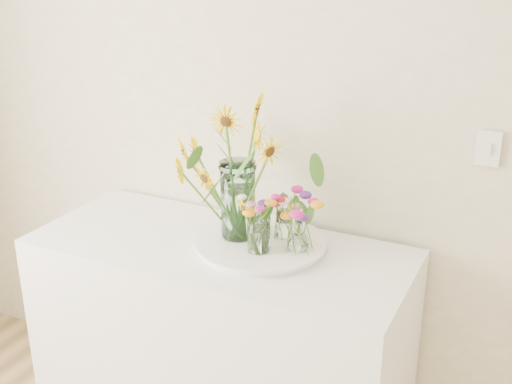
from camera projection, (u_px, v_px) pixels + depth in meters
counter at (221, 349)px, 2.50m from camera, size 1.40×0.60×0.90m
tray at (260, 245)px, 2.31m from camera, size 0.45×0.45×0.02m
mason_jar at (238, 200)px, 2.29m from camera, size 0.13×0.13×0.29m
sunflower_bouquet at (238, 168)px, 2.25m from camera, size 0.82×0.82×0.53m
small_vase_a at (259, 234)px, 2.21m from camera, size 0.09×0.09×0.14m
wildflower_posy_a at (259, 222)px, 2.19m from camera, size 0.17×0.17×0.23m
small_vase_b at (298, 236)px, 2.22m from camera, size 0.08×0.08×0.11m
wildflower_posy_b at (299, 224)px, 2.20m from camera, size 0.22×0.22×0.20m
small_vase_c at (284, 224)px, 2.32m from camera, size 0.07×0.07×0.10m
wildflower_posy_c at (284, 213)px, 2.31m from camera, size 0.19×0.19×0.19m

